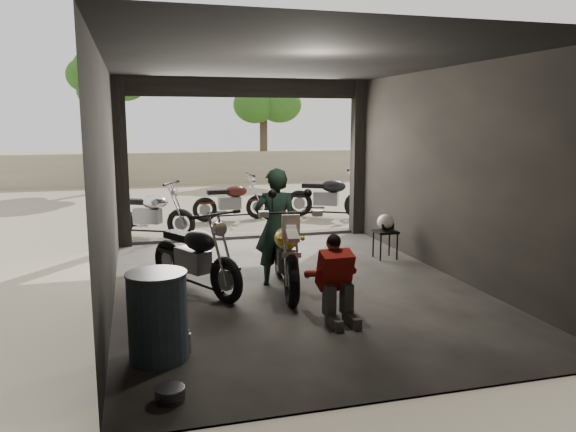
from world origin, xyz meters
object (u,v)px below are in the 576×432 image
outside_bike_c (328,193)px  stool (385,235)px  rider (276,228)px  mechanic (338,282)px  left_bike (195,251)px  outside_bike_a (150,209)px  sign_post (406,154)px  oil_drum (158,318)px  helmet (385,222)px  outside_bike_b (231,197)px  main_bike (285,248)px

outside_bike_c → stool: outside_bike_c is taller
rider → mechanic: rider is taller
left_bike → outside_bike_a: left_bike is taller
outside_bike_c → sign_post: 2.29m
left_bike → outside_bike_c: (3.86, 5.32, 0.02)m
left_bike → rider: (1.17, 0.00, 0.27)m
sign_post → outside_bike_a: bearing=166.2°
outside_bike_a → mechanic: 6.10m
left_bike → stool: 3.55m
left_bike → oil_drum: size_ratio=1.95×
outside_bike_c → helmet: outside_bike_c is taller
outside_bike_b → mechanic: 7.27m
left_bike → outside_bike_a: (-0.49, 4.06, -0.02)m
sign_post → helmet: bearing=-133.2°
mechanic → helmet: (1.91, 2.78, 0.14)m
outside_bike_c → rider: (-2.68, -5.31, 0.24)m
stool → rider: bearing=-155.3°
main_bike → mechanic: 1.44m
main_bike → left_bike: main_bike is taller
helmet → oil_drum: bearing=-159.8°
rider → sign_post: sign_post is taller
helmet → sign_post: 3.29m
main_bike → helmet: 2.58m
left_bike → outside_bike_a: size_ratio=1.03×
rider → outside_bike_b: bearing=-79.7°
main_bike → outside_bike_a: bearing=120.3°
main_bike → stool: bearing=40.0°
outside_bike_a → sign_post: sign_post is taller
left_bike → outside_bike_b: 5.76m
rider → stool: size_ratio=3.38×
outside_bike_a → oil_drum: size_ratio=1.88×
outside_bike_b → helmet: (1.94, -4.49, 0.09)m
outside_bike_a → helmet: outside_bike_a is taller
left_bike → outside_bike_c: size_ratio=0.96×
left_bike → sign_post: 6.41m
helmet → sign_post: (1.70, 2.63, 1.01)m
outside_bike_c → outside_bike_a: bearing=135.8°
helmet → sign_post: sign_post is taller
stool → outside_bike_c: bearing=83.8°
main_bike → sign_post: bearing=54.5°
main_bike → outside_bike_c: main_bike is taller
outside_bike_c → rider: bearing=-177.1°
rider → helmet: 2.50m
outside_bike_c → stool: (-0.47, -4.30, -0.19)m
mechanic → oil_drum: 2.18m
outside_bike_c → left_bike: bearing=173.7°
outside_bike_c → mechanic: bearing=-168.9°
left_bike → outside_bike_c: outside_bike_c is taller
outside_bike_b → helmet: outside_bike_b is taller
main_bike → mechanic: (0.27, -1.41, -0.12)m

